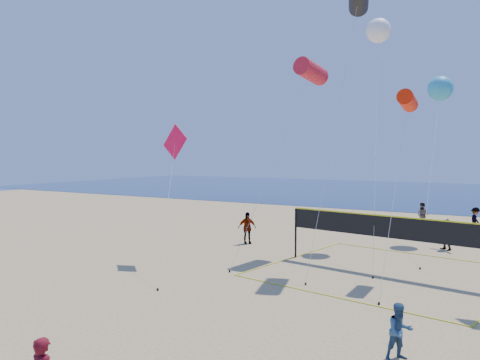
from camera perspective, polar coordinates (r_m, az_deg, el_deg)
The scene contains 12 objects.
ocean at distance 70.86m, azimuth 25.50°, elevation -1.57°, with size 140.00×50.00×0.03m, color navy.
bystander_a at distance 13.77m, azimuth 18.90°, elevation -17.06°, with size 0.74×0.58×1.53m, color #30537A.
far_person_0 at distance 28.78m, azimuth 0.87°, elevation -5.86°, with size 1.14×0.47×1.94m, color gray.
far_person_1 at distance 29.43m, azimuth 23.85°, elevation -6.10°, with size 1.64×0.52×1.77m, color gray.
far_person_3 at distance 37.93m, azimuth 21.38°, elevation -3.98°, with size 0.88×0.69×1.82m, color gray.
far_person_4 at distance 36.50m, azimuth 26.78°, elevation -4.40°, with size 1.16×0.66×1.79m, color gray.
volleyball_net at distance 22.76m, azimuth 17.26°, elevation -6.16°, with size 11.49×11.36×2.67m.
kite_0 at distance 26.82m, azimuth 8.66°, elevation 12.93°, with size 2.13×7.58×10.71m.
kite_2 at distance 22.44m, azimuth 19.74°, elevation 9.04°, with size 0.76×5.82×8.33m.
kite_3 at distance 24.24m, azimuth -7.99°, elevation 4.06°, with size 3.90×5.16×7.05m.
kite_6 at distance 31.38m, azimuth 16.53°, elevation 17.05°, with size 3.16×10.00×13.84m.
kite_7 at distance 33.09m, azimuth 23.23°, elevation 10.22°, with size 1.94×10.26×10.48m.
Camera 1 is at (5.76, -8.41, 5.49)m, focal length 35.00 mm.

